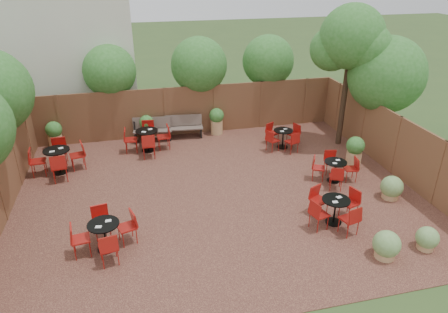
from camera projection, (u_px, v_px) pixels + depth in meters
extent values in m
plane|color=#354F23|center=(218.00, 194.00, 12.52)|extent=(80.00, 80.00, 0.00)
cube|color=#371A16|center=(218.00, 193.00, 12.52)|extent=(12.00, 10.00, 0.02)
cube|color=brown|center=(191.00, 110.00, 16.47)|extent=(12.00, 0.08, 2.00)
cube|color=brown|center=(396.00, 145.00, 13.35)|extent=(0.08, 10.00, 2.00)
cube|color=beige|center=(69.00, 27.00, 16.85)|extent=(5.00, 4.00, 8.00)
sphere|color=#2C6A22|center=(110.00, 71.00, 15.75)|extent=(2.04, 2.04, 2.04)
sphere|color=#2C6A22|center=(199.00, 65.00, 16.37)|extent=(2.26, 2.26, 2.26)
sphere|color=#2C6A22|center=(268.00, 61.00, 17.19)|extent=(2.17, 2.17, 2.17)
sphere|color=#2C6A22|center=(386.00, 75.00, 14.44)|extent=(2.72, 2.72, 2.72)
cylinder|color=black|center=(345.00, 90.00, 15.00)|extent=(0.21, 0.21, 4.27)
sphere|color=#2C6A22|center=(352.00, 37.00, 14.17)|extent=(2.27, 2.27, 2.27)
sphere|color=#2C6A22|center=(332.00, 49.00, 14.61)|extent=(1.59, 1.59, 1.59)
sphere|color=#2C6A22|center=(367.00, 47.00, 14.03)|extent=(1.65, 1.65, 1.65)
cube|color=brown|center=(153.00, 131.00, 15.98)|extent=(1.52, 0.61, 0.05)
cube|color=brown|center=(152.00, 123.00, 16.03)|extent=(1.49, 0.28, 0.45)
cube|color=black|center=(136.00, 138.00, 15.93)|extent=(0.11, 0.45, 0.40)
cube|color=black|center=(170.00, 135.00, 16.22)|extent=(0.11, 0.45, 0.40)
cube|color=brown|center=(184.00, 128.00, 16.24)|extent=(1.50, 0.58, 0.05)
cube|color=brown|center=(183.00, 120.00, 16.30)|extent=(1.47, 0.25, 0.44)
cube|color=black|center=(168.00, 135.00, 16.20)|extent=(0.10, 0.44, 0.39)
cube|color=black|center=(201.00, 132.00, 16.48)|extent=(0.10, 0.44, 0.39)
cylinder|color=black|center=(333.00, 222.00, 11.10)|extent=(0.43, 0.43, 0.03)
cylinder|color=black|center=(335.00, 211.00, 10.95)|extent=(0.05, 0.05, 0.69)
cylinder|color=black|center=(336.00, 200.00, 10.79)|extent=(0.75, 0.75, 0.03)
cube|color=white|center=(339.00, 197.00, 10.88)|extent=(0.16, 0.14, 0.01)
cube|color=white|center=(335.00, 202.00, 10.66)|extent=(0.16, 0.14, 0.01)
cylinder|color=black|center=(333.00, 180.00, 13.21)|extent=(0.41, 0.41, 0.03)
cylinder|color=black|center=(335.00, 171.00, 13.06)|extent=(0.05, 0.05, 0.65)
cylinder|color=black|center=(336.00, 162.00, 12.92)|extent=(0.71, 0.71, 0.03)
cube|color=white|center=(338.00, 160.00, 13.00)|extent=(0.15, 0.13, 0.01)
cube|color=white|center=(335.00, 163.00, 12.79)|extent=(0.15, 0.13, 0.01)
cylinder|color=black|center=(107.00, 248.00, 10.08)|extent=(0.44, 0.44, 0.03)
cylinder|color=black|center=(105.00, 237.00, 9.93)|extent=(0.05, 0.05, 0.71)
cylinder|color=black|center=(103.00, 224.00, 9.77)|extent=(0.77, 0.77, 0.03)
cube|color=white|center=(108.00, 221.00, 9.86)|extent=(0.16, 0.13, 0.02)
cube|color=white|center=(98.00, 227.00, 9.63)|extent=(0.16, 0.13, 0.02)
cylinder|color=black|center=(61.00, 172.00, 13.74)|extent=(0.49, 0.49, 0.03)
cylinder|color=black|center=(58.00, 161.00, 13.57)|extent=(0.06, 0.06, 0.78)
cylinder|color=black|center=(56.00, 150.00, 13.39)|extent=(0.85, 0.85, 0.03)
cube|color=white|center=(61.00, 148.00, 13.49)|extent=(0.17, 0.13, 0.02)
cube|color=white|center=(52.00, 152.00, 13.24)|extent=(0.17, 0.13, 0.02)
cylinder|color=black|center=(148.00, 150.00, 15.31)|extent=(0.48, 0.48, 0.03)
cylinder|color=black|center=(148.00, 141.00, 15.15)|extent=(0.05, 0.05, 0.76)
cylinder|color=black|center=(147.00, 131.00, 14.98)|extent=(0.83, 0.83, 0.03)
cube|color=white|center=(150.00, 129.00, 15.07)|extent=(0.16, 0.12, 0.02)
cube|color=white|center=(144.00, 132.00, 14.83)|extent=(0.16, 0.12, 0.02)
cylinder|color=black|center=(282.00, 147.00, 15.59)|extent=(0.42, 0.42, 0.03)
cylinder|color=black|center=(283.00, 139.00, 15.44)|extent=(0.05, 0.05, 0.66)
cylinder|color=black|center=(283.00, 130.00, 15.30)|extent=(0.72, 0.72, 0.03)
cube|color=white|center=(286.00, 129.00, 15.38)|extent=(0.16, 0.14, 0.01)
cube|color=white|center=(282.00, 131.00, 15.17)|extent=(0.16, 0.14, 0.01)
cylinder|color=tan|center=(147.00, 133.00, 16.13)|extent=(0.46, 0.46, 0.53)
sphere|color=#2C6A22|center=(146.00, 122.00, 15.93)|extent=(0.56, 0.56, 0.56)
cylinder|color=tan|center=(217.00, 127.00, 16.72)|extent=(0.49, 0.49, 0.56)
sphere|color=#2C6A22|center=(217.00, 115.00, 16.50)|extent=(0.59, 0.59, 0.59)
cylinder|color=tan|center=(56.00, 142.00, 15.33)|extent=(0.50, 0.50, 0.57)
sphere|color=#2C6A22|center=(54.00, 129.00, 15.11)|extent=(0.60, 0.60, 0.60)
cylinder|color=tan|center=(353.00, 159.00, 13.97)|extent=(0.51, 0.51, 0.58)
sphere|color=#2C6A22|center=(356.00, 146.00, 13.75)|extent=(0.61, 0.61, 0.61)
cylinder|color=tan|center=(425.00, 245.00, 10.07)|extent=(0.40, 0.40, 0.18)
sphere|color=#668F4A|center=(427.00, 238.00, 9.97)|extent=(0.55, 0.55, 0.55)
cylinder|color=tan|center=(385.00, 253.00, 9.77)|extent=(0.48, 0.48, 0.22)
sphere|color=#668F4A|center=(387.00, 244.00, 9.66)|extent=(0.65, 0.65, 0.65)
cylinder|color=tan|center=(390.00, 195.00, 12.22)|extent=(0.48, 0.48, 0.22)
sphere|color=#668F4A|center=(392.00, 187.00, 12.10)|extent=(0.66, 0.66, 0.66)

